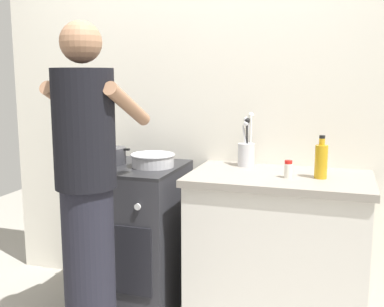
# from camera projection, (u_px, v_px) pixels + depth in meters

# --- Properties ---
(back_wall) EXTENTS (3.20, 0.10, 2.50)m
(back_wall) POSITION_uv_depth(u_px,v_px,m) (233.00, 106.00, 2.96)
(back_wall) COLOR silver
(back_wall) RESTS_ON ground
(countertop) EXTENTS (1.00, 0.60, 0.90)m
(countertop) POSITION_uv_depth(u_px,v_px,m) (277.00, 252.00, 2.66)
(countertop) COLOR silver
(countertop) RESTS_ON ground
(stove_range) EXTENTS (0.60, 0.62, 0.90)m
(stove_range) POSITION_uv_depth(u_px,v_px,m) (133.00, 236.00, 2.93)
(stove_range) COLOR #2D2D33
(stove_range) RESTS_ON ground
(pot) EXTENTS (0.25, 0.19, 0.10)m
(pot) POSITION_uv_depth(u_px,v_px,m) (111.00, 156.00, 2.90)
(pot) COLOR #38383D
(pot) RESTS_ON stove_range
(mixing_bowl) EXTENTS (0.27, 0.27, 0.08)m
(mixing_bowl) POSITION_uv_depth(u_px,v_px,m) (153.00, 159.00, 2.81)
(mixing_bowl) COLOR #B7B7BC
(mixing_bowl) RESTS_ON stove_range
(utensil_crock) EXTENTS (0.10, 0.10, 0.33)m
(utensil_crock) POSITION_uv_depth(u_px,v_px,m) (246.00, 151.00, 2.83)
(utensil_crock) COLOR silver
(utensil_crock) RESTS_ON countertop
(spice_bottle) EXTENTS (0.04, 0.04, 0.10)m
(spice_bottle) POSITION_uv_depth(u_px,v_px,m) (288.00, 169.00, 2.51)
(spice_bottle) COLOR silver
(spice_bottle) RESTS_ON countertop
(oil_bottle) EXTENTS (0.07, 0.07, 0.23)m
(oil_bottle) POSITION_uv_depth(u_px,v_px,m) (321.00, 161.00, 2.49)
(oil_bottle) COLOR gold
(oil_bottle) RESTS_ON countertop
(person) EXTENTS (0.41, 0.50, 1.70)m
(person) POSITION_uv_depth(u_px,v_px,m) (87.00, 195.00, 2.32)
(person) COLOR black
(person) RESTS_ON ground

